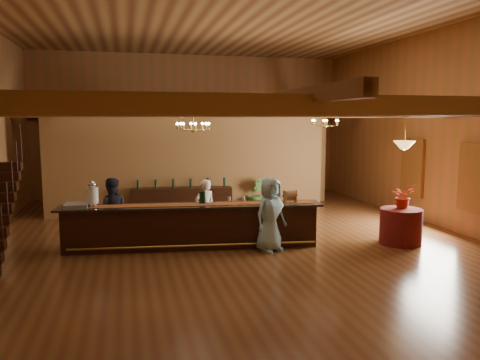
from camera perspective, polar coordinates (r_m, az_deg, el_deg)
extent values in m
plane|color=brown|center=(12.14, -1.30, -6.93)|extent=(14.00, 14.00, 0.00)
plane|color=olive|center=(12.03, -1.38, 19.37)|extent=(14.00, 14.00, 0.00)
cube|color=#9B5E39|center=(18.67, -6.02, 6.57)|extent=(12.00, 0.10, 5.50)
cube|color=#9B5E39|center=(5.17, 15.73, 4.33)|extent=(12.00, 0.10, 5.50)
cube|color=#9B5E39|center=(14.32, 22.94, 5.80)|extent=(0.10, 14.00, 5.50)
cube|color=brown|center=(6.51, 9.30, 9.04)|extent=(11.90, 0.20, 0.28)
cube|color=brown|center=(8.87, 2.89, 8.66)|extent=(11.90, 0.20, 0.28)
cube|color=brown|center=(11.28, -0.79, 8.39)|extent=(11.90, 0.20, 0.28)
cube|color=brown|center=(13.73, -3.17, 8.20)|extent=(11.90, 0.20, 0.28)
cube|color=brown|center=(16.19, -4.82, 8.06)|extent=(11.90, 0.20, 0.28)
cube|color=brown|center=(18.47, -5.95, 7.96)|extent=(11.90, 0.20, 0.28)
cube|color=brown|center=(11.66, -23.74, 8.43)|extent=(0.18, 13.90, 0.22)
cube|color=brown|center=(11.77, -1.35, 9.03)|extent=(0.18, 13.90, 0.22)
cube|color=brown|center=(13.48, 17.89, 8.47)|extent=(0.18, 13.90, 0.22)
cube|color=brown|center=(16.17, -20.72, 1.93)|extent=(0.20, 0.20, 3.20)
cube|color=brown|center=(17.53, 9.94, 2.68)|extent=(0.20, 0.20, 3.20)
cube|color=brown|center=(15.20, -6.02, 1.86)|extent=(9.00, 0.18, 3.10)
cube|color=white|center=(13.12, 26.67, 0.24)|extent=(0.12, 1.05, 1.75)
cube|color=white|center=(15.17, 20.31, 1.43)|extent=(0.12, 1.05, 1.75)
cube|color=black|center=(17.53, -2.01, -0.66)|extent=(1.20, 0.60, 1.10)
cube|color=#A26F3D|center=(17.18, -11.85, -1.15)|extent=(1.00, 0.60, 1.00)
cube|color=black|center=(11.10, -5.87, -5.75)|extent=(5.88, 1.32, 0.97)
cube|color=black|center=(11.00, -5.91, -3.15)|extent=(6.18, 1.48, 0.05)
cube|color=maroon|center=(10.99, -5.91, -3.00)|extent=(5.75, 1.07, 0.01)
cylinder|color=gold|center=(10.81, -5.56, -7.97)|extent=(5.61, 0.72, 0.05)
cylinder|color=silver|center=(11.22, -17.50, -2.91)|extent=(0.18, 0.18, 0.08)
cylinder|color=silver|center=(11.19, -17.54, -1.80)|extent=(0.26, 0.26, 0.36)
sphere|color=silver|center=(11.15, -17.59, -0.53)|extent=(0.18, 0.18, 0.18)
cube|color=gray|center=(11.20, -19.34, -2.96)|extent=(0.50, 0.50, 0.10)
cube|color=#A26F3D|center=(11.16, 5.44, -2.08)|extent=(0.06, 0.06, 0.30)
cube|color=#A26F3D|center=(11.25, 6.79, -2.02)|extent=(0.06, 0.06, 0.30)
cylinder|color=#A26F3D|center=(11.20, 6.12, -1.90)|extent=(0.24, 0.24, 0.24)
cylinder|color=black|center=(11.09, -4.80, -2.14)|extent=(0.07, 0.07, 0.30)
cylinder|color=black|center=(11.09, -4.42, -2.13)|extent=(0.07, 0.07, 0.30)
cube|color=black|center=(14.88, -7.04, -2.59)|extent=(3.15, 0.85, 0.88)
cylinder|color=#5E1B14|center=(12.04, 18.99, -5.36)|extent=(1.00, 1.00, 0.86)
cylinder|color=gold|center=(11.41, -5.74, 7.22)|extent=(0.02, 0.02, 0.45)
sphere|color=gold|center=(11.42, -5.73, 6.09)|extent=(0.12, 0.12, 0.12)
torus|color=gold|center=(11.41, -5.73, 6.60)|extent=(0.80, 0.80, 0.04)
cylinder|color=gold|center=(13.48, 10.35, 7.31)|extent=(0.02, 0.02, 0.38)
sphere|color=gold|center=(13.48, 10.33, 6.51)|extent=(0.12, 0.12, 0.12)
torus|color=gold|center=(13.48, 10.34, 6.94)|extent=(0.80, 0.80, 0.04)
cylinder|color=gold|center=(11.76, 19.48, 5.98)|extent=(0.02, 0.02, 0.80)
cone|color=#F0B146|center=(11.78, 19.39, 4.04)|extent=(0.52, 0.52, 0.20)
imported|color=white|center=(11.95, -4.30, -3.49)|extent=(0.63, 0.51, 1.50)
imported|color=black|center=(11.66, -15.40, -3.71)|extent=(0.79, 0.62, 1.62)
imported|color=#8ABFCB|center=(10.72, 3.71, -4.19)|extent=(0.99, 0.86, 1.71)
imported|color=#3D692C|center=(15.48, 2.03, -1.71)|extent=(0.63, 0.52, 1.11)
imported|color=#AF1B05|center=(12.02, 19.23, -1.84)|extent=(0.66, 0.61, 0.60)
imported|color=gold|center=(12.10, 19.30, -2.48)|extent=(0.16, 0.16, 0.31)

